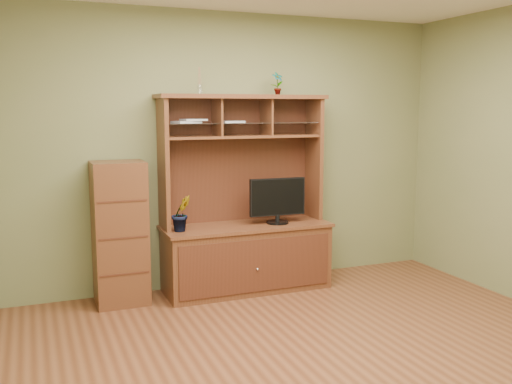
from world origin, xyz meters
TOP-DOWN VIEW (x-y plane):
  - room at (0.00, 0.00)m, footprint 4.54×4.04m
  - media_hutch at (0.03, 1.73)m, footprint 1.66×0.61m
  - monitor at (0.34, 1.65)m, footprint 0.56×0.22m
  - orchid_plant at (-0.63, 1.65)m, footprint 0.21×0.19m
  - top_plant at (0.40, 1.80)m, footprint 0.13×0.10m
  - reed_diffuser at (-0.39, 1.81)m, footprint 0.05×0.05m
  - magazines at (-0.36, 1.80)m, footprint 0.71×0.24m
  - side_cabinet at (-1.17, 1.77)m, footprint 0.46×0.42m

SIDE VIEW (x-z plane):
  - media_hutch at x=0.03m, z-range -0.43..1.47m
  - side_cabinet at x=-1.17m, z-range 0.00..1.30m
  - orchid_plant at x=-0.63m, z-range 0.65..0.98m
  - monitor at x=0.34m, z-range 0.66..1.11m
  - room at x=0.00m, z-range -0.02..2.72m
  - magazines at x=-0.36m, z-range 1.63..1.67m
  - reed_diffuser at x=-0.39m, z-range 1.87..2.12m
  - top_plant at x=0.40m, z-range 1.90..2.12m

